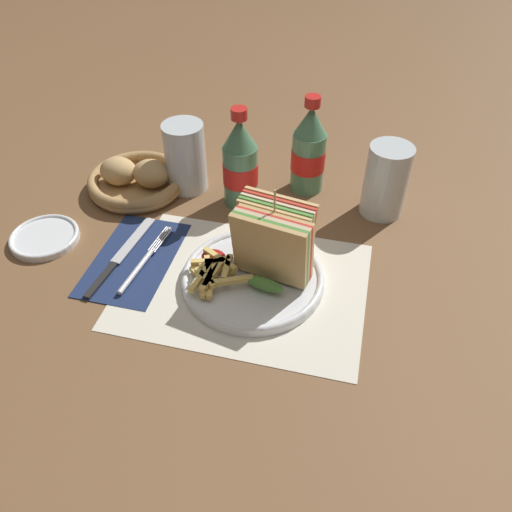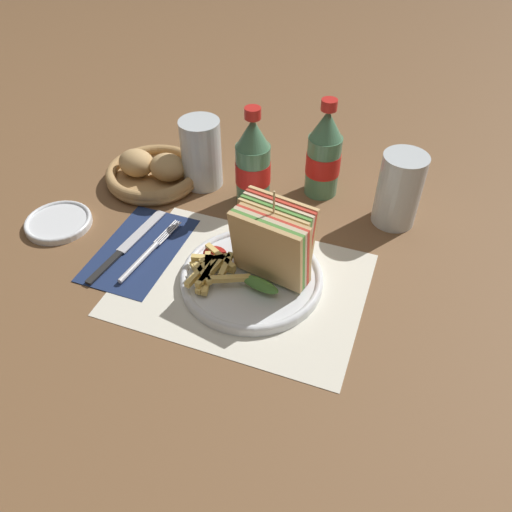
{
  "view_description": "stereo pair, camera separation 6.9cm",
  "coord_description": "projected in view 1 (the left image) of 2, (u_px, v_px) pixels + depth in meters",
  "views": [
    {
      "loc": [
        0.13,
        -0.56,
        0.59
      ],
      "look_at": [
        -0.01,
        0.01,
        0.04
      ],
      "focal_mm": 35.0,
      "sensor_mm": 36.0,
      "label": 1
    },
    {
      "loc": [
        0.2,
        -0.54,
        0.59
      ],
      "look_at": [
        -0.01,
        0.01,
        0.04
      ],
      "focal_mm": 35.0,
      "sensor_mm": 36.0,
      "label": 2
    }
  ],
  "objects": [
    {
      "name": "ground_plane",
      "position": [
        259.0,
        281.0,
        0.82
      ],
      "size": [
        4.0,
        4.0,
        0.0
      ],
      "primitive_type": "plane",
      "color": "brown"
    },
    {
      "name": "placemat",
      "position": [
        244.0,
        285.0,
        0.82
      ],
      "size": [
        0.4,
        0.29,
        0.0
      ],
      "color": "silver",
      "rests_on": "ground_plane"
    },
    {
      "name": "plate_main",
      "position": [
        253.0,
        277.0,
        0.81
      ],
      "size": [
        0.23,
        0.23,
        0.02
      ],
      "color": "white",
      "rests_on": "ground_plane"
    },
    {
      "name": "club_sandwich",
      "position": [
        273.0,
        243.0,
        0.78
      ],
      "size": [
        0.13,
        0.11,
        0.16
      ],
      "color": "tan",
      "rests_on": "plate_main"
    },
    {
      "name": "fries_pile",
      "position": [
        213.0,
        272.0,
        0.79
      ],
      "size": [
        0.11,
        0.1,
        0.02
      ],
      "color": "#E5C166",
      "rests_on": "plate_main"
    },
    {
      "name": "ketchup_blob",
      "position": [
        214.0,
        257.0,
        0.83
      ],
      "size": [
        0.04,
        0.03,
        0.01
      ],
      "color": "maroon",
      "rests_on": "plate_main"
    },
    {
      "name": "napkin",
      "position": [
        134.0,
        259.0,
        0.86
      ],
      "size": [
        0.13,
        0.22,
        0.0
      ],
      "color": "navy",
      "rests_on": "ground_plane"
    },
    {
      "name": "fork",
      "position": [
        141.0,
        264.0,
        0.84
      ],
      "size": [
        0.03,
        0.17,
        0.01
      ],
      "rotation": [
        0.0,
        0.0,
        -0.11
      ],
      "color": "silver",
      "rests_on": "napkin"
    },
    {
      "name": "knife",
      "position": [
        120.0,
        256.0,
        0.86
      ],
      "size": [
        0.04,
        0.21,
        0.0
      ],
      "rotation": [
        0.0,
        0.0,
        -0.11
      ],
      "color": "black",
      "rests_on": "napkin"
    },
    {
      "name": "coke_bottle_near",
      "position": [
        240.0,
        165.0,
        0.93
      ],
      "size": [
        0.07,
        0.07,
        0.2
      ],
      "color": "#4C7F5B",
      "rests_on": "ground_plane"
    },
    {
      "name": "coke_bottle_far",
      "position": [
        309.0,
        151.0,
        0.96
      ],
      "size": [
        0.07,
        0.07,
        0.2
      ],
      "color": "#4C7F5B",
      "rests_on": "ground_plane"
    },
    {
      "name": "glass_near",
      "position": [
        385.0,
        185.0,
        0.92
      ],
      "size": [
        0.08,
        0.08,
        0.14
      ],
      "color": "silver",
      "rests_on": "ground_plane"
    },
    {
      "name": "glass_far",
      "position": [
        186.0,
        161.0,
        0.98
      ],
      "size": [
        0.08,
        0.08,
        0.14
      ],
      "color": "silver",
      "rests_on": "ground_plane"
    },
    {
      "name": "bread_basket",
      "position": [
        137.0,
        179.0,
        1.0
      ],
      "size": [
        0.19,
        0.19,
        0.07
      ],
      "color": "#AD8451",
      "rests_on": "ground_plane"
    },
    {
      "name": "side_saucer",
      "position": [
        45.0,
        237.0,
        0.89
      ],
      "size": [
        0.12,
        0.12,
        0.01
      ],
      "color": "white",
      "rests_on": "ground_plane"
    }
  ]
}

